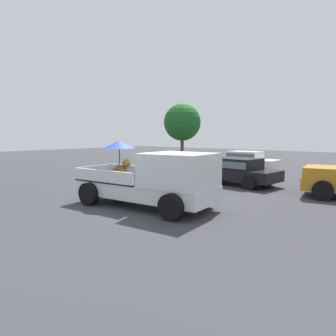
{
  "coord_description": "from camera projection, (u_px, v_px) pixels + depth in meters",
  "views": [
    {
      "loc": [
        7.35,
        -7.5,
        2.49
      ],
      "look_at": [
        -0.81,
        2.19,
        1.1
      ],
      "focal_mm": 32.78,
      "sensor_mm": 36.0,
      "label": 1
    }
  ],
  "objects": [
    {
      "name": "parked_sedan_near",
      "position": [
        236.0,
        170.0,
        15.24
      ],
      "size": [
        4.46,
        2.31,
        1.33
      ],
      "rotation": [
        0.0,
        0.0,
        3.04
      ],
      "color": "black",
      "rests_on": "ground"
    },
    {
      "name": "pickup_truck_main",
      "position": [
        155.0,
        180.0,
        10.32
      ],
      "size": [
        5.21,
        2.65,
        2.27
      ],
      "rotation": [
        0.0,
        0.0,
        0.1
      ],
      "color": "black",
      "rests_on": "ground"
    },
    {
      "name": "ground_plane",
      "position": [
        145.0,
        206.0,
        10.68
      ],
      "size": [
        80.0,
        80.0,
        0.0
      ],
      "primitive_type": "plane",
      "color": "#38383D"
    },
    {
      "name": "tree_by_lot",
      "position": [
        182.0,
        122.0,
        28.91
      ],
      "size": [
        3.49,
        3.49,
        5.38
      ],
      "color": "brown",
      "rests_on": "ground"
    },
    {
      "name": "parked_sedan_far",
      "position": [
        246.0,
        160.0,
        21.24
      ],
      "size": [
        4.3,
        1.98,
        1.33
      ],
      "rotation": [
        0.0,
        0.0,
        0.0
      ],
      "color": "black",
      "rests_on": "ground"
    }
  ]
}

